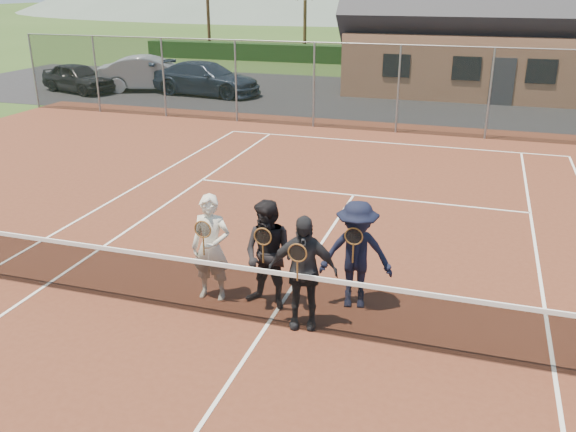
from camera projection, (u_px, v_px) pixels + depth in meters
name	position (u px, v px, depth m)	size (l,w,h in m)	color
ground	(417.00, 101.00, 27.19)	(220.00, 220.00, 0.00)	#2C4619
court_surface	(268.00, 325.00, 9.41)	(30.00, 30.00, 0.02)	#562819
tarmac_carpark	(330.00, 96.00, 28.32)	(40.00, 12.00, 0.01)	black
hedge_row	(440.00, 58.00, 37.67)	(40.00, 1.20, 1.10)	black
car_a	(78.00, 78.00, 29.08)	(1.62, 4.02, 1.37)	black
car_b	(152.00, 74.00, 29.39)	(1.74, 4.99, 1.64)	gray
car_c	(207.00, 79.00, 28.34)	(2.12, 5.21, 1.51)	#1B2537
court_markings	(268.00, 324.00, 9.40)	(11.03, 23.83, 0.01)	white
tennis_net	(267.00, 295.00, 9.22)	(11.68, 0.08, 1.10)	slate
perimeter_fence	(398.00, 89.00, 20.87)	(30.07, 0.07, 3.02)	slate
clubhouse	(521.00, 4.00, 28.18)	(15.60, 8.20, 7.70)	#9E6B4C
player_a	(211.00, 248.00, 9.91)	(0.68, 0.52, 1.80)	silver
player_b	(269.00, 255.00, 9.64)	(0.99, 0.84, 1.80)	black
player_c	(303.00, 272.00, 9.09)	(1.12, 0.63, 1.80)	black
player_d	(356.00, 255.00, 9.65)	(1.27, 0.88, 1.80)	black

